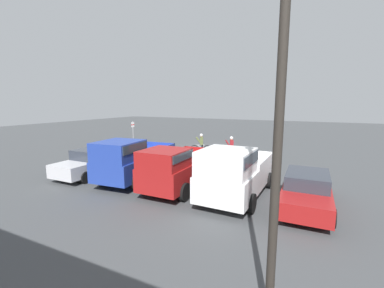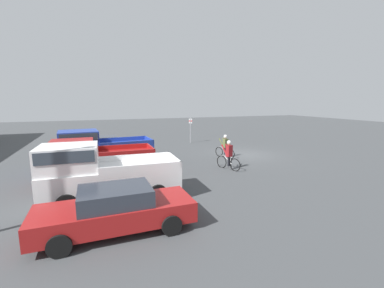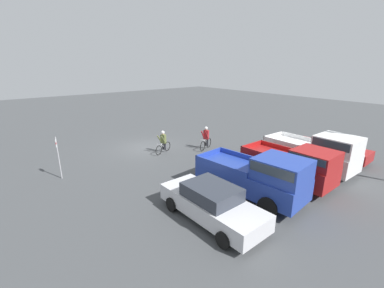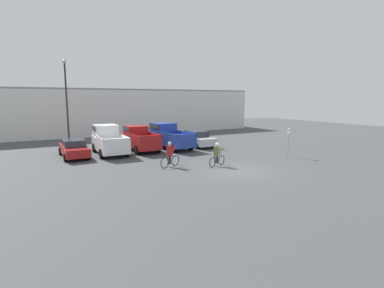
{
  "view_description": "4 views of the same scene",
  "coord_description": "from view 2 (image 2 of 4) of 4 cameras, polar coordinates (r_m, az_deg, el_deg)",
  "views": [
    {
      "loc": [
        -8.72,
        20.66,
        4.13
      ],
      "look_at": [
        -0.88,
        4.54,
        1.2
      ],
      "focal_mm": 24.0,
      "sensor_mm": 36.0,
      "label": 1
    },
    {
      "loc": [
        -16.32,
        10.35,
        4.02
      ],
      "look_at": [
        -0.88,
        4.54,
        1.2
      ],
      "focal_mm": 24.0,
      "sensor_mm": 36.0,
      "label": 2
    },
    {
      "loc": [
        9.09,
        16.73,
        6.12
      ],
      "look_at": [
        -0.88,
        4.54,
        1.2
      ],
      "focal_mm": 24.0,
      "sensor_mm": 36.0,
      "label": 3
    },
    {
      "loc": [
        -11.62,
        -14.91,
        4.57
      ],
      "look_at": [
        -0.88,
        4.54,
        1.2
      ],
      "focal_mm": 28.0,
      "sensor_mm": 36.0,
      "label": 4
    }
  ],
  "objects": [
    {
      "name": "cyclist_1",
      "position": [
        15.16,
        8.14,
        -2.43
      ],
      "size": [
        1.69,
        0.7,
        1.75
      ],
      "color": "black",
      "rests_on": "ground_plane"
    },
    {
      "name": "sedan_1",
      "position": [
        19.25,
        -19.57,
        -0.65
      ],
      "size": [
        2.01,
        4.81,
        1.5
      ],
      "color": "silver",
      "rests_on": "ground_plane"
    },
    {
      "name": "cyclist_0",
      "position": [
        18.31,
        7.36,
        -0.43
      ],
      "size": [
        1.67,
        0.71,
        1.65
      ],
      "color": "black",
      "rests_on": "ground_plane"
    },
    {
      "name": "ground_plane",
      "position": [
        19.74,
        11.52,
        -2.25
      ],
      "size": [
        80.0,
        80.0,
        0.0
      ],
      "primitive_type": "plane",
      "color": "#424447"
    },
    {
      "name": "sedan_0",
      "position": [
        8.46,
        -16.52,
        -13.79
      ],
      "size": [
        1.96,
        4.74,
        1.41
      ],
      "color": "maroon",
      "rests_on": "ground_plane"
    },
    {
      "name": "pickup_truck_2",
      "position": [
        16.38,
        -19.91,
        -0.85
      ],
      "size": [
        2.59,
        5.43,
        2.29
      ],
      "color": "#233D9E",
      "rests_on": "ground_plane"
    },
    {
      "name": "pickup_truck_0",
      "position": [
        10.96,
        -19.81,
        -5.91
      ],
      "size": [
        2.41,
        5.33,
        2.33
      ],
      "color": "white",
      "rests_on": "ground_plane"
    },
    {
      "name": "pickup_truck_1",
      "position": [
        13.68,
        -20.43,
        -3.25
      ],
      "size": [
        2.19,
        4.82,
        2.12
      ],
      "color": "maroon",
      "rests_on": "ground_plane"
    },
    {
      "name": "fire_lane_sign",
      "position": [
        24.37,
        -0.35,
        3.66
      ],
      "size": [
        0.12,
        0.29,
        2.41
      ],
      "color": "#9E9EA3",
      "rests_on": "ground_plane"
    }
  ]
}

